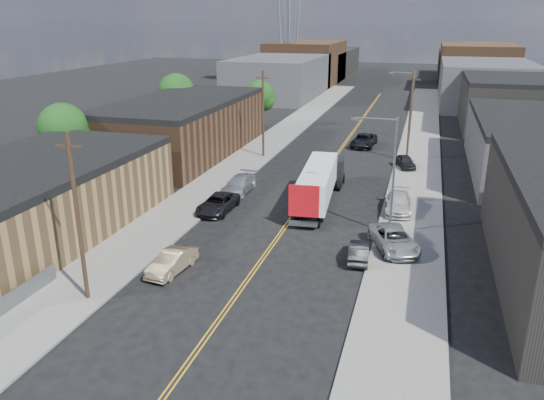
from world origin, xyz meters
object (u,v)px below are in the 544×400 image
Objects in this scene: car_left_d at (239,184)px; car_right_lot_a at (394,239)px; car_left_c at (218,204)px; car_right_lot_b at (398,203)px; semi_truck at (321,180)px; car_right_oncoming at (359,252)px; car_right_lot_c at (405,162)px; car_left_b at (172,262)px; car_ahead_truck at (364,140)px.

car_right_lot_a is (14.92, -9.54, 0.12)m from car_left_d.
car_left_c is 0.97× the size of car_left_d.
car_right_lot_b is (-0.18, 8.02, -0.02)m from car_right_lot_a.
semi_truck is 3.65× the size of car_right_oncoming.
car_right_lot_c is at bearing 52.67° from car_left_c.
car_right_oncoming is at bearing -157.10° from car_right_lot_a.
car_right_lot_b is (14.74, 3.98, 0.16)m from car_left_c.
car_right_lot_b is at bearing 56.33° from car_left_b.
car_ahead_truck reaches higher than car_right_lot_c.
car_right_lot_b reaches higher than car_ahead_truck.
car_right_lot_c is (14.60, 18.37, 0.09)m from car_left_c.
car_right_lot_b is 14.39m from car_right_lot_c.
car_left_d is at bearing -157.82° from car_right_lot_c.
semi_truck is at bearing -88.67° from car_ahead_truck.
semi_truck reaches higher than car_left_d.
car_left_c is 15.27m from car_right_lot_b.
semi_truck is at bearing -71.49° from car_right_oncoming.
car_right_lot_b is (13.38, 15.33, 0.18)m from car_left_b.
car_right_lot_c is at bearing 58.74° from semi_truck.
semi_truck is 2.59× the size of car_right_lot_a.
semi_truck is 12.21m from car_right_oncoming.
car_right_oncoming is at bearing -24.85° from car_left_c.
car_ahead_truck is (-5.62, 9.33, -0.01)m from car_right_lot_c.
car_left_c is 1.35× the size of car_right_oncoming.
semi_truck is at bearing -135.66° from car_right_lot_c.
car_left_b is 0.74× the size of car_ahead_truck.
car_right_lot_c is (-0.32, 22.41, -0.09)m from car_right_lot_a.
car_left_d is at bearing 91.14° from car_left_c.
car_right_lot_c is at bearing -54.88° from car_ahead_truck.
car_right_lot_a reaches higher than car_right_lot_b.
car_left_b is at bearing 19.13° from car_right_oncoming.
semi_truck is at bearing 105.86° from car_right_lot_a.
car_left_d is 0.93× the size of car_ahead_truck.
car_left_d reaches higher than car_right_oncoming.
car_ahead_truck is (7.62, 39.05, 0.10)m from car_left_b.
car_left_d is at bearing 170.78° from semi_truck.
semi_truck is 17.57m from car_left_b.
car_right_lot_b is at bearing -12.43° from semi_truck.
car_right_lot_a is 1.07× the size of car_right_lot_b.
car_left_d is (0.00, 5.50, 0.06)m from car_left_c.
car_left_d reaches higher than car_left_b.
car_right_lot_a is at bearing -29.96° from car_left_d.
car_right_lot_a is (2.16, 2.18, 0.27)m from car_right_oncoming.
car_right_lot_c is at bearing 73.42° from car_left_b.
semi_truck reaches higher than car_left_c.
car_left_d reaches higher than car_right_lot_c.
car_right_lot_a is 32.29m from car_ahead_truck.
car_right_lot_b is at bearing -108.69° from car_right_lot_c.
semi_truck reaches higher than car_left_b.
car_right_lot_a is at bearing -56.67° from semi_truck.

